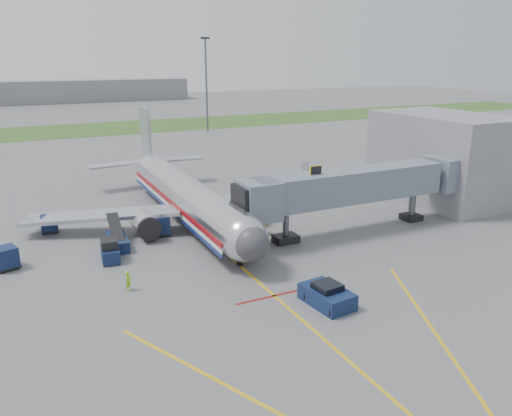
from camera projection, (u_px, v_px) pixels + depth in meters
name	position (u px, v px, depth m)	size (l,w,h in m)	color
ground	(250.00, 275.00, 38.96)	(400.00, 400.00, 0.00)	#565659
grass_strip	(84.00, 130.00, 116.27)	(300.00, 25.00, 0.01)	#2D4C1E
apron_markings	(299.00, 317.00, 32.60)	(21.52, 50.00, 0.01)	gold
airliner	(186.00, 195.00, 51.29)	(32.10, 35.67, 10.25)	silver
jet_bridge	(349.00, 187.00, 47.38)	(25.30, 4.00, 6.90)	slate
terminal	(443.00, 157.00, 58.74)	(10.00, 16.00, 10.00)	slate
light_mast_right	(206.00, 83.00, 110.78)	(2.00, 0.44, 20.40)	#595B60
distant_terminal	(22.00, 92.00, 179.61)	(120.00, 14.00, 8.00)	slate
pushback_tug	(327.00, 296.00, 34.14)	(2.67, 3.96, 1.56)	#0D163C
baggage_tug	(110.00, 251.00, 41.48)	(1.65, 2.82, 1.89)	#0D163C
baggage_cart_a	(161.00, 225.00, 47.44)	(2.11, 2.11, 1.89)	#0D163C
baggage_cart_b	(6.00, 258.00, 39.82)	(2.11, 2.11, 1.81)	#0D163C
baggage_cart_c	(49.00, 224.00, 48.18)	(1.64, 1.64, 1.68)	#0D163C
belt_loader	(117.00, 241.00, 44.51)	(1.84, 5.00, 2.40)	#0D163C
ground_power_cart	(257.00, 228.00, 47.56)	(1.62, 1.11, 1.27)	gold
ramp_worker	(128.00, 281.00, 36.20)	(0.54, 0.35, 1.47)	#85CF18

